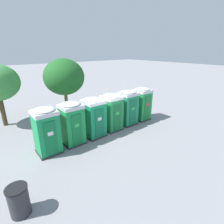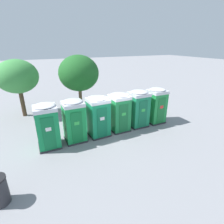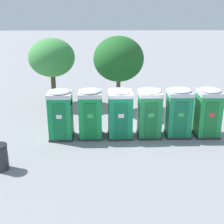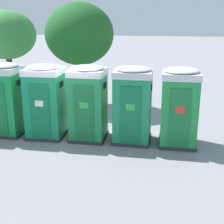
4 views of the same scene
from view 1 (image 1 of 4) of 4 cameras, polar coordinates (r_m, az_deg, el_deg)
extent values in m
plane|color=gray|center=(12.11, -3.55, -6.14)|extent=(120.00, 120.00, 0.00)
cube|color=#2D2D33|center=(10.37, -19.77, -11.91)|extent=(1.20, 1.20, 0.10)
cube|color=#158C4A|center=(9.86, -20.52, -6.45)|extent=(1.14, 1.15, 2.10)
cube|color=#106D3A|center=(9.39, -19.28, -8.18)|extent=(0.62, 0.03, 1.85)
cube|color=white|center=(9.25, -19.43, -6.71)|extent=(0.28, 0.01, 0.20)
cube|color=black|center=(9.73, -17.85, -1.73)|extent=(0.03, 0.36, 0.20)
cube|color=silver|center=(9.43, -21.36, -0.17)|extent=(1.17, 1.18, 0.20)
ellipsoid|color=silver|center=(9.38, -21.47, 0.69)|extent=(1.12, 1.12, 0.18)
cube|color=#2D2D33|center=(10.88, -12.44, -9.55)|extent=(1.20, 1.22, 0.10)
cube|color=#169043|center=(10.39, -12.89, -4.25)|extent=(1.15, 1.16, 2.10)
cube|color=#117034|center=(9.94, -11.31, -5.75)|extent=(0.62, 0.04, 1.85)
cube|color=green|center=(9.81, -11.37, -4.34)|extent=(0.28, 0.01, 0.20)
cube|color=black|center=(10.36, -10.38, 0.25)|extent=(0.03, 0.36, 0.20)
cube|color=silver|center=(9.98, -13.39, 1.78)|extent=(1.18, 1.19, 0.20)
ellipsoid|color=silver|center=(9.94, -13.46, 2.60)|extent=(1.12, 1.14, 0.18)
cube|color=#2D2D33|center=(11.50, -5.74, -7.43)|extent=(1.28, 1.25, 0.10)
cube|color=#148853|center=(11.04, -5.93, -2.35)|extent=(1.22, 1.19, 2.10)
cube|color=#0F6A41|center=(10.63, -4.09, -3.64)|extent=(0.64, 0.06, 1.85)
cube|color=white|center=(10.51, -4.06, -2.30)|extent=(0.28, 0.02, 0.20)
cube|color=black|center=(11.11, -3.56, 1.92)|extent=(0.04, 0.36, 0.20)
cube|color=silver|center=(10.65, -6.15, 3.38)|extent=(1.26, 1.23, 0.20)
ellipsoid|color=silver|center=(10.61, -6.18, 4.15)|extent=(1.19, 1.17, 0.18)
cube|color=#2D2D33|center=(12.31, -0.03, -5.37)|extent=(1.18, 1.21, 0.10)
cube|color=#1D8543|center=(11.88, -0.03, -0.58)|extent=(1.13, 1.15, 2.10)
cube|color=#166734|center=(11.49, 1.80, -1.73)|extent=(0.61, 0.04, 1.85)
cube|color=green|center=(11.38, 1.88, -0.46)|extent=(0.28, 0.01, 0.20)
cube|color=black|center=(12.00, 2.08, 3.31)|extent=(0.03, 0.36, 0.20)
cube|color=silver|center=(11.53, -0.04, 4.78)|extent=(1.16, 1.19, 0.20)
ellipsoid|color=silver|center=(11.49, -0.04, 5.50)|extent=(1.11, 1.13, 0.18)
cube|color=#2D2D33|center=(13.24, 4.91, -3.56)|extent=(1.23, 1.20, 0.10)
cube|color=#1A8655|center=(12.84, 5.05, 0.94)|extent=(1.17, 1.14, 2.10)
cube|color=#146942|center=(12.47, 6.87, -0.08)|extent=(0.64, 0.03, 1.85)
cube|color=green|center=(12.37, 6.98, 1.10)|extent=(0.28, 0.01, 0.20)
cube|color=black|center=(13.02, 7.08, 4.53)|extent=(0.03, 0.36, 0.20)
cube|color=silver|center=(12.51, 5.21, 5.92)|extent=(1.21, 1.18, 0.20)
ellipsoid|color=silver|center=(12.48, 5.24, 6.59)|extent=(1.15, 1.12, 0.18)
cube|color=#2D2D33|center=(14.23, 9.36, -2.05)|extent=(1.21, 1.22, 0.10)
cube|color=#1F9042|center=(13.85, 9.61, 2.17)|extent=(1.15, 1.16, 2.10)
cube|color=#187033|center=(13.52, 11.44, 1.26)|extent=(0.62, 0.04, 1.85)
cube|color=red|center=(13.43, 11.58, 2.36)|extent=(0.28, 0.01, 0.20)
cube|color=black|center=(14.08, 11.35, 5.46)|extent=(0.03, 0.36, 0.20)
cube|color=silver|center=(13.55, 9.89, 6.80)|extent=(1.18, 1.19, 0.20)
ellipsoid|color=silver|center=(13.52, 9.93, 7.42)|extent=(1.13, 1.14, 0.18)
cylinder|color=brown|center=(14.49, -14.65, 3.07)|extent=(0.26, 0.26, 2.53)
ellipsoid|color=#1E5B23|center=(14.06, -15.38, 10.97)|extent=(3.07, 3.07, 2.75)
cylinder|color=#4C3826|center=(14.79, -32.18, 0.77)|extent=(0.31, 0.31, 2.46)
cylinder|color=#2D2D33|center=(7.26, -28.08, -24.37)|extent=(0.65, 0.65, 1.05)
cylinder|color=black|center=(6.90, -28.88, -21.01)|extent=(0.69, 0.69, 0.06)
camera|label=2|loc=(2.06, 70.58, 10.46)|focal=28.00mm
camera|label=3|loc=(7.85, 105.93, 4.47)|focal=50.00mm
camera|label=4|loc=(9.68, 57.09, 3.16)|focal=50.00mm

